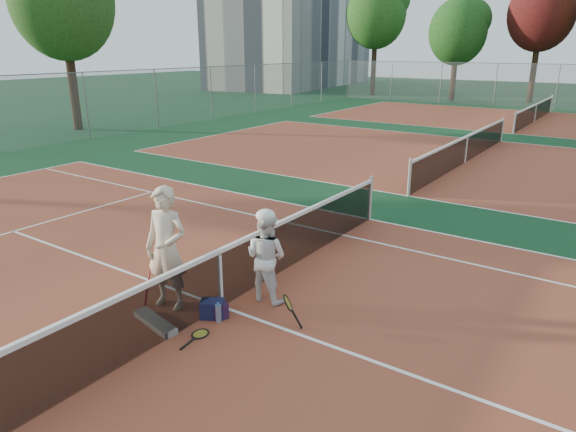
{
  "coord_description": "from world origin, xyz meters",
  "views": [
    {
      "loc": [
        5.18,
        -5.6,
        4.06
      ],
      "look_at": [
        0.0,
        1.93,
        1.05
      ],
      "focal_mm": 32.0,
      "sensor_mm": 36.0,
      "label": 1
    }
  ],
  "objects_px": {
    "player_a": "(167,249)",
    "sports_bag_navy": "(212,309)",
    "player_b": "(266,257)",
    "sports_bag_purple": "(218,309)",
    "racket_spare": "(200,334)",
    "racket_black_held": "(288,312)",
    "racket_red": "(150,288)",
    "water_bottle": "(219,314)",
    "net_main": "(220,278)",
    "apartment_block": "(295,14)"
  },
  "relations": [
    {
      "from": "player_a",
      "to": "net_main",
      "type": "bearing_deg",
      "value": 19.34
    },
    {
      "from": "player_a",
      "to": "racket_black_held",
      "type": "xyz_separation_m",
      "value": [
        2.0,
        0.5,
        -0.74
      ]
    },
    {
      "from": "apartment_block",
      "to": "sports_bag_navy",
      "type": "bearing_deg",
      "value": -57.62
    },
    {
      "from": "apartment_block",
      "to": "sports_bag_purple",
      "type": "bearing_deg",
      "value": -57.53
    },
    {
      "from": "racket_red",
      "to": "water_bottle",
      "type": "distance_m",
      "value": 1.34
    },
    {
      "from": "racket_spare",
      "to": "sports_bag_purple",
      "type": "bearing_deg",
      "value": 7.42
    },
    {
      "from": "racket_black_held",
      "to": "sports_bag_navy",
      "type": "height_order",
      "value": "racket_black_held"
    },
    {
      "from": "net_main",
      "to": "racket_black_held",
      "type": "relative_size",
      "value": 20.0
    },
    {
      "from": "sports_bag_purple",
      "to": "water_bottle",
      "type": "height_order",
      "value": "water_bottle"
    },
    {
      "from": "net_main",
      "to": "player_b",
      "type": "relative_size",
      "value": 7.18
    },
    {
      "from": "racket_red",
      "to": "water_bottle",
      "type": "bearing_deg",
      "value": -38.07
    },
    {
      "from": "apartment_block",
      "to": "player_a",
      "type": "relative_size",
      "value": 10.85
    },
    {
      "from": "sports_bag_navy",
      "to": "racket_red",
      "type": "bearing_deg",
      "value": -166.82
    },
    {
      "from": "net_main",
      "to": "sports_bag_navy",
      "type": "distance_m",
      "value": 0.51
    },
    {
      "from": "racket_black_held",
      "to": "water_bottle",
      "type": "distance_m",
      "value": 1.09
    },
    {
      "from": "racket_spare",
      "to": "racket_black_held",
      "type": "bearing_deg",
      "value": -54.46
    },
    {
      "from": "water_bottle",
      "to": "player_a",
      "type": "bearing_deg",
      "value": -177.62
    },
    {
      "from": "player_b",
      "to": "sports_bag_purple",
      "type": "distance_m",
      "value": 1.16
    },
    {
      "from": "player_a",
      "to": "racket_red",
      "type": "distance_m",
      "value": 0.8
    },
    {
      "from": "net_main",
      "to": "apartment_block",
      "type": "bearing_deg",
      "value": 122.47
    },
    {
      "from": "player_a",
      "to": "sports_bag_navy",
      "type": "height_order",
      "value": "player_a"
    },
    {
      "from": "racket_spare",
      "to": "sports_bag_navy",
      "type": "distance_m",
      "value": 0.55
    },
    {
      "from": "net_main",
      "to": "water_bottle",
      "type": "bearing_deg",
      "value": -53.23
    },
    {
      "from": "sports_bag_purple",
      "to": "apartment_block",
      "type": "bearing_deg",
      "value": 122.47
    },
    {
      "from": "racket_red",
      "to": "racket_black_held",
      "type": "bearing_deg",
      "value": -30.75
    },
    {
      "from": "sports_bag_navy",
      "to": "sports_bag_purple",
      "type": "relative_size",
      "value": 1.13
    },
    {
      "from": "apartment_block",
      "to": "racket_red",
      "type": "xyz_separation_m",
      "value": [
        26.98,
        -44.6,
        -7.2
      ]
    },
    {
      "from": "player_a",
      "to": "sports_bag_purple",
      "type": "height_order",
      "value": "player_a"
    },
    {
      "from": "apartment_block",
      "to": "racket_red",
      "type": "relative_size",
      "value": 37.09
    },
    {
      "from": "racket_red",
      "to": "water_bottle",
      "type": "relative_size",
      "value": 1.98
    },
    {
      "from": "net_main",
      "to": "racket_red",
      "type": "bearing_deg",
      "value": -149.48
    },
    {
      "from": "sports_bag_navy",
      "to": "sports_bag_purple",
      "type": "xyz_separation_m",
      "value": [
        0.06,
        0.05,
        -0.01
      ]
    },
    {
      "from": "player_b",
      "to": "water_bottle",
      "type": "xyz_separation_m",
      "value": [
        -0.14,
        -1.05,
        -0.61
      ]
    },
    {
      "from": "apartment_block",
      "to": "player_a",
      "type": "height_order",
      "value": "apartment_block"
    },
    {
      "from": "water_bottle",
      "to": "apartment_block",
      "type": "bearing_deg",
      "value": 122.51
    },
    {
      "from": "net_main",
      "to": "player_b",
      "type": "height_order",
      "value": "player_b"
    },
    {
      "from": "player_a",
      "to": "player_b",
      "type": "xyz_separation_m",
      "value": [
        1.16,
        1.09,
        -0.25
      ]
    },
    {
      "from": "water_bottle",
      "to": "sports_bag_purple",
      "type": "bearing_deg",
      "value": 136.84
    },
    {
      "from": "racket_black_held",
      "to": "racket_red",
      "type": "bearing_deg",
      "value": -14.8
    },
    {
      "from": "apartment_block",
      "to": "racket_red",
      "type": "bearing_deg",
      "value": -58.83
    },
    {
      "from": "player_b",
      "to": "racket_red",
      "type": "relative_size",
      "value": 2.58
    },
    {
      "from": "net_main",
      "to": "racket_red",
      "type": "distance_m",
      "value": 1.21
    },
    {
      "from": "net_main",
      "to": "player_b",
      "type": "xyz_separation_m",
      "value": [
        0.44,
        0.65,
        0.25
      ]
    },
    {
      "from": "racket_red",
      "to": "player_b",
      "type": "bearing_deg",
      "value": -6.33
    },
    {
      "from": "net_main",
      "to": "sports_bag_purple",
      "type": "height_order",
      "value": "net_main"
    },
    {
      "from": "water_bottle",
      "to": "racket_red",
      "type": "bearing_deg",
      "value": -171.25
    },
    {
      "from": "net_main",
      "to": "sports_bag_purple",
      "type": "bearing_deg",
      "value": -58.38
    },
    {
      "from": "net_main",
      "to": "sports_bag_navy",
      "type": "relative_size",
      "value": 29.93
    },
    {
      "from": "racket_red",
      "to": "sports_bag_purple",
      "type": "relative_size",
      "value": 1.83
    },
    {
      "from": "sports_bag_navy",
      "to": "sports_bag_purple",
      "type": "height_order",
      "value": "sports_bag_navy"
    }
  ]
}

